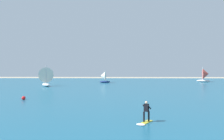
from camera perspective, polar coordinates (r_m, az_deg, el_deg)
ocean at (r=51.73m, az=-0.43°, el=-4.41°), size 160.00×90.00×0.10m
kitesurfer at (r=17.14m, az=8.87°, el=-11.80°), size 1.56×1.94×1.67m
sailboat_outermost at (r=64.35m, az=-2.33°, el=-1.85°), size 3.35×2.85×3.89m
sailboat_near_shore at (r=54.12m, az=-17.37°, el=-1.68°), size 4.18×4.60×5.11m
sailboat_center_horizon at (r=74.22m, az=23.62°, el=-1.24°), size 4.32×3.79×4.87m
marker_buoy at (r=31.41m, az=-22.53°, el=-6.92°), size 0.52×0.52×0.52m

